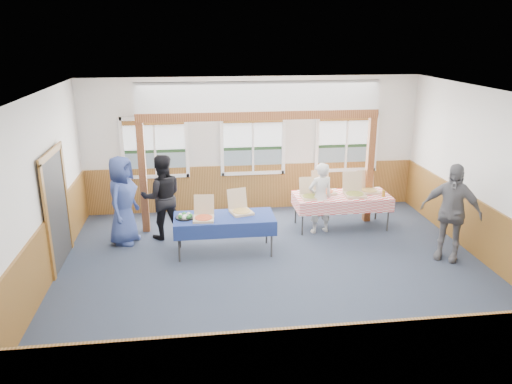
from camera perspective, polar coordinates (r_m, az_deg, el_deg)
The scene contains 31 objects.
floor at distance 9.23m, azimuth 2.30°, elevation -9.06°, with size 8.00×8.00×0.00m, color #273040.
ceiling at distance 8.28m, azimuth 2.58°, elevation 11.08°, with size 8.00×8.00×0.00m, color white.
wall_back at distance 11.97m, azimuth -0.38°, elevation 5.45°, with size 8.00×8.00×0.00m, color silver.
wall_front at distance 5.46m, azimuth 8.69°, elevation -10.52°, with size 8.00×8.00×0.00m, color silver.
wall_left at distance 8.89m, azimuth -23.90°, elevation -0.56°, with size 8.00×8.00×0.00m, color silver.
wall_right at distance 10.08m, azimuth 25.47°, elevation 1.28°, with size 8.00×8.00×0.00m, color silver.
wainscot_back at distance 12.22m, azimuth -0.36°, elevation 0.60°, with size 7.98×0.05×1.10m, color brown.
wainscot_front at distance 6.05m, azimuth 8.13°, elevation -19.20°, with size 7.98×0.05×1.10m, color brown.
wainscot_left at distance 9.24m, azimuth -22.94°, elevation -6.74°, with size 0.05×6.98×1.10m, color brown.
wainscot_right at distance 10.38m, azimuth 24.59°, elevation -4.28°, with size 0.05×6.98×1.10m, color brown.
cased_opening at distance 9.87m, azimuth -21.89°, elevation -1.94°, with size 0.06×1.30×2.10m, color #2D2D2D.
window_left at distance 11.86m, azimuth -11.51°, elevation 5.36°, with size 1.56×0.10×1.46m.
window_mid at distance 11.91m, azimuth -0.36°, elevation 5.77°, with size 1.56×0.10×1.46m.
window_right at distance 12.40m, azimuth 10.31°, elevation 5.96°, with size 1.56×0.10×1.46m.
post_left at distance 10.88m, azimuth -12.79°, elevation 1.54°, with size 0.15×0.15×2.40m, color brown.
post_right at distance 11.51m, azimuth 12.83°, elevation 2.43°, with size 0.15×0.15×2.40m, color brown.
cross_beam at distance 10.63m, azimuth 0.40°, elevation 8.75°, with size 5.15×0.18×0.18m, color brown.
table_left at distance 9.72m, azimuth -3.65°, elevation -3.09°, with size 2.09×1.29×0.76m.
table_right at distance 11.13m, azimuth 9.78°, elevation -0.56°, with size 2.26×1.60×0.76m.
pizza_box_a at distance 9.57m, azimuth -5.99°, elevation -2.75°, with size 0.42×0.50×0.42m.
pizza_box_b at distance 9.86m, azimuth -1.76°, elevation -2.02°, with size 0.52×0.58×0.44m.
pizza_box_c at distance 10.81m, azimuth 6.14°, elevation -0.32°, with size 0.39×0.47×0.40m.
pizza_box_d at distance 11.17m, azimuth 7.77°, elevation 0.25°, with size 0.50×0.58×0.46m.
pizza_box_e at distance 11.10m, azimuth 11.17°, elevation -0.04°, with size 0.46×0.55×0.47m.
pizza_box_f at distance 11.42m, azimuth 12.71°, elevation 0.36°, with size 0.43×0.51×0.44m.
veggie_tray at distance 9.68m, azimuth -8.10°, elevation -2.80°, with size 0.37×0.37×0.09m.
drink_glass at distance 11.14m, azimuth 14.37°, elevation -0.16°, with size 0.07×0.07×0.15m, color #A5741B.
woman_white at distance 10.75m, azimuth 7.35°, elevation -0.70°, with size 0.57×0.37×1.56m, color silver.
woman_black at distance 10.55m, azimuth -10.68°, elevation -0.55°, with size 0.87×0.68×1.79m, color black.
man_blue at distance 10.46m, azimuth -15.00°, elevation -0.91°, with size 0.90×0.58×1.84m, color #354685.
person_grey at distance 10.07m, azimuth 21.36°, elevation -2.14°, with size 1.11×0.46×1.89m, color slate.
Camera 1 is at (-1.41, -8.10, 4.18)m, focal length 35.00 mm.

